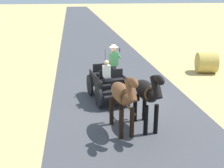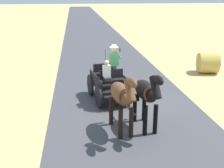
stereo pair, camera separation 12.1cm
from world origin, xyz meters
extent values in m
plane|color=tan|center=(0.00, 0.00, 0.00)|extent=(200.00, 200.00, 0.00)
cube|color=#424247|center=(0.00, 0.00, 0.00)|extent=(6.13, 160.00, 0.01)
cube|color=black|center=(0.57, -0.38, 0.66)|extent=(1.55, 2.37, 0.12)
cube|color=black|center=(0.00, -0.48, 0.94)|extent=(0.40, 2.07, 0.44)
cube|color=black|center=(1.13, -0.29, 0.94)|extent=(0.40, 2.07, 0.44)
cube|color=black|center=(0.37, 0.82, 0.56)|extent=(1.10, 0.41, 0.08)
cube|color=black|center=(0.76, -1.57, 0.48)|extent=(0.74, 0.32, 0.06)
cube|color=black|center=(0.47, 0.21, 1.04)|extent=(1.07, 0.52, 0.14)
cube|color=black|center=(0.50, 0.04, 1.26)|extent=(1.02, 0.25, 0.44)
cube|color=black|center=(0.65, -0.87, 1.04)|extent=(1.07, 0.52, 0.14)
cube|color=black|center=(0.68, -1.05, 1.26)|extent=(1.02, 0.25, 0.44)
cylinder|color=black|center=(-0.20, 0.27, 0.48)|extent=(0.26, 0.96, 0.96)
cylinder|color=black|center=(-0.20, 0.27, 0.48)|extent=(0.15, 0.23, 0.21)
cylinder|color=black|center=(1.08, 0.48, 0.48)|extent=(0.26, 0.96, 0.96)
cylinder|color=black|center=(1.08, 0.48, 0.48)|extent=(0.15, 0.23, 0.21)
cylinder|color=black|center=(0.05, -1.25, 0.48)|extent=(0.26, 0.96, 0.96)
cylinder|color=black|center=(0.05, -1.25, 0.48)|extent=(0.15, 0.23, 0.21)
cylinder|color=black|center=(1.33, -1.04, 0.48)|extent=(0.26, 0.96, 0.96)
cylinder|color=black|center=(1.33, -1.04, 0.48)|extent=(0.15, 0.23, 0.21)
cylinder|color=brown|center=(0.20, 1.79, 0.61)|extent=(0.40, 1.98, 0.07)
cylinder|color=black|center=(0.76, 0.26, 1.74)|extent=(0.02, 0.02, 1.30)
cylinder|color=#2D2D33|center=(0.36, -0.08, 1.17)|extent=(0.22, 0.22, 0.90)
cube|color=#387F47|center=(0.36, -0.08, 1.90)|extent=(0.37, 0.27, 0.56)
sphere|color=tan|center=(0.36, -0.08, 2.30)|extent=(0.22, 0.22, 0.22)
cylinder|color=beige|center=(0.36, -0.08, 2.40)|extent=(0.36, 0.36, 0.01)
cylinder|color=beige|center=(0.36, -0.08, 2.45)|extent=(0.20, 0.20, 0.10)
cylinder|color=#387F47|center=(0.18, -0.07, 2.08)|extent=(0.27, 0.12, 0.32)
cube|color=black|center=(0.12, -0.06, 2.28)|extent=(0.03, 0.07, 0.14)
cube|color=#2D2D33|center=(0.69, 0.37, 1.18)|extent=(0.33, 0.36, 0.14)
cube|color=silver|center=(0.71, 0.25, 1.49)|extent=(0.33, 0.25, 0.48)
sphere|color=tan|center=(0.71, 0.25, 1.84)|extent=(0.20, 0.20, 0.20)
ellipsoid|color=black|center=(-0.36, 2.50, 1.37)|extent=(0.73, 1.61, 0.64)
cylinder|color=black|center=(-0.61, 3.02, 0.53)|extent=(0.15, 0.15, 1.05)
cylinder|color=black|center=(-0.24, 3.06, 0.53)|extent=(0.15, 0.15, 1.05)
cylinder|color=black|center=(-0.49, 1.94, 0.53)|extent=(0.15, 0.15, 1.05)
cylinder|color=black|center=(-0.12, 1.98, 0.53)|extent=(0.15, 0.15, 1.05)
cylinder|color=black|center=(-0.46, 3.34, 1.77)|extent=(0.33, 0.67, 0.73)
ellipsoid|color=black|center=(-0.48, 3.56, 2.07)|extent=(0.28, 0.56, 0.28)
cube|color=black|center=(-0.46, 3.32, 1.81)|extent=(0.11, 0.51, 0.56)
cylinder|color=black|center=(-0.28, 1.77, 1.07)|extent=(0.11, 0.11, 0.70)
torus|color=brown|center=(-0.42, 3.04, 1.45)|extent=(0.55, 0.13, 0.55)
ellipsoid|color=brown|center=(0.51, 2.65, 1.37)|extent=(0.79, 1.63, 0.64)
cylinder|color=black|center=(0.25, 3.16, 0.53)|extent=(0.15, 0.15, 1.05)
cylinder|color=black|center=(0.61, 3.22, 0.53)|extent=(0.15, 0.15, 1.05)
cylinder|color=black|center=(0.41, 2.08, 0.53)|extent=(0.15, 0.15, 1.05)
cylinder|color=black|center=(0.77, 2.14, 0.53)|extent=(0.15, 0.15, 1.05)
cylinder|color=brown|center=(0.38, 3.48, 1.77)|extent=(0.36, 0.68, 0.73)
ellipsoid|color=brown|center=(0.35, 3.70, 2.07)|extent=(0.30, 0.57, 0.28)
cube|color=black|center=(0.38, 3.46, 1.81)|extent=(0.14, 0.51, 0.56)
cylinder|color=black|center=(0.62, 1.92, 1.07)|extent=(0.11, 0.11, 0.70)
torus|color=brown|center=(0.43, 3.19, 1.45)|extent=(0.55, 0.15, 0.55)
cylinder|color=gold|center=(-5.73, -3.85, 0.60)|extent=(1.29, 1.37, 1.20)
camera|label=1|loc=(2.08, 11.33, 4.61)|focal=45.28mm
camera|label=2|loc=(1.96, 11.35, 4.61)|focal=45.28mm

